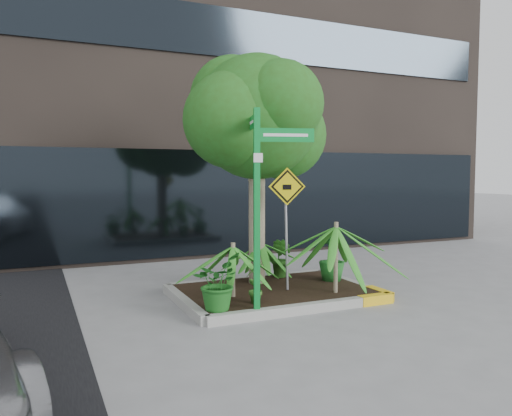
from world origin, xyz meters
name	(u,v)px	position (x,y,z in m)	size (l,w,h in m)	color
ground	(271,302)	(0.00, 0.00, 0.00)	(80.00, 80.00, 0.00)	gray
building	(168,2)	(0.50, 8.50, 7.50)	(18.00, 8.00, 15.00)	#2D2621
planter	(276,291)	(0.23, 0.27, 0.10)	(3.35, 2.36, 0.15)	#9E9E99
tree	(256,117)	(0.12, 0.86, 3.12)	(2.85, 2.52, 4.27)	tan
palm_front	(336,227)	(1.01, -0.37, 1.25)	(1.32, 1.32, 1.47)	tan
palm_left	(233,246)	(-0.65, 0.07, 0.96)	(0.98, 0.98, 1.09)	tan
palm_back	(262,243)	(0.20, 0.82, 0.87)	(0.86, 0.86, 0.96)	tan
shrub_a	(217,282)	(-1.15, -0.55, 0.55)	(0.73, 0.73, 0.81)	#1B5F1C
shrub_b	(332,257)	(1.46, 0.45, 0.59)	(0.49, 0.49, 0.87)	#206C25
shrub_c	(256,281)	(-0.49, -0.45, 0.49)	(0.36, 0.36, 0.67)	#2D611E
shrub_d	(281,258)	(0.73, 1.06, 0.52)	(0.41, 0.41, 0.75)	#255C1A
street_sign_post	(260,190)	(-0.53, -0.71, 1.89)	(0.88, 1.05, 3.06)	#0C8A32
cattle_sign	(287,207)	(0.38, 0.19, 1.55)	(0.62, 0.26, 2.07)	slate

